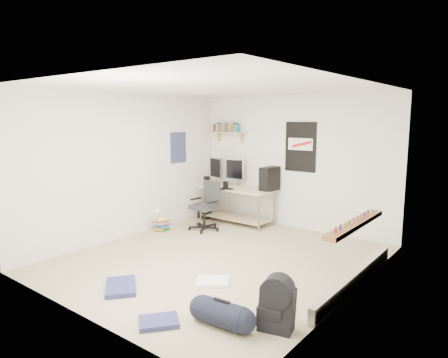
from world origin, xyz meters
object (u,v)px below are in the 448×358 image
Objects in this scene: backpack at (277,309)px; duffel_bag at (222,313)px; desk at (237,205)px; book_stack at (162,223)px; office_chair at (204,204)px.

duffel_bag is (-0.46, -0.31, -0.06)m from backpack.
desk reaches higher than book_stack.
duffel_bag is 3.60m from book_stack.
desk is 4.06m from duffel_bag.
duffel_bag is at bearing -33.70° from book_stack.
office_chair is at bearing 129.62° from duffel_bag.
book_stack is (-3.45, 1.69, -0.05)m from backpack.
desk is at bearing 117.52° from backpack.
office_chair is at bearing -80.76° from desk.
backpack is at bearing -27.34° from desk.
desk is 2.99× the size of duffel_bag.
desk is 1.55m from book_stack.
duffel_bag is (2.27, -3.36, -0.22)m from desk.
book_stack is at bearing 139.58° from backpack.
book_stack is at bearing -128.03° from office_chair.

